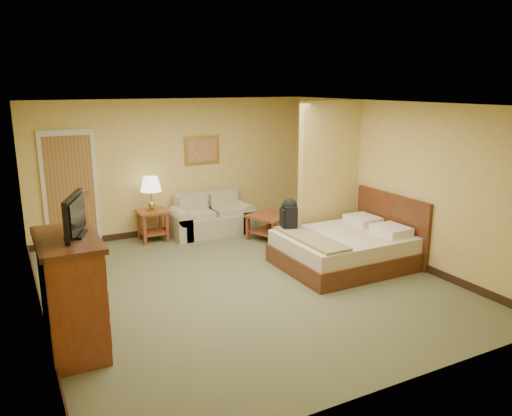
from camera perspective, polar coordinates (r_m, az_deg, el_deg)
floor at (r=7.47m, az=-1.44°, el=-8.55°), size 6.00×6.00×0.00m
ceiling at (r=6.90m, az=-1.57°, el=11.81°), size 6.00×6.00×0.00m
back_wall at (r=9.81m, az=-9.24°, el=4.64°), size 5.50×0.02×2.60m
left_wall at (r=6.40m, az=-24.21°, el=-1.39°), size 0.02×6.00×2.60m
right_wall at (r=8.61m, az=15.19°, el=3.05°), size 0.02×6.00×2.60m
partition at (r=8.94m, az=8.35°, el=3.78°), size 1.20×0.15×2.60m
door at (r=9.41m, az=-20.43°, el=1.88°), size 0.94×0.16×2.10m
baseboard at (r=10.07m, az=-8.95°, el=-2.34°), size 5.50×0.02×0.12m
loveseat at (r=9.82m, az=-5.12°, el=-1.43°), size 1.59×0.74×0.80m
side_table at (r=9.51m, az=-11.74°, el=-1.43°), size 0.53×0.53×0.58m
table_lamp at (r=9.35m, az=-11.95°, el=2.58°), size 0.38×0.38×0.63m
coffee_table at (r=9.40m, az=1.77°, el=-1.57°), size 0.96×0.96×0.48m
wall_picture at (r=9.93m, az=-6.19°, el=6.60°), size 0.72×0.04×0.56m
dresser at (r=5.85m, az=-20.31°, el=-9.13°), size 0.64×1.21×1.29m
tv at (r=5.59m, az=-20.03°, el=-0.95°), size 0.31×0.70×0.45m
bed at (r=8.20m, az=10.40°, el=-4.47°), size 2.00×1.70×1.10m
backpack at (r=8.16m, az=3.85°, el=-0.59°), size 0.28×0.35×0.52m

